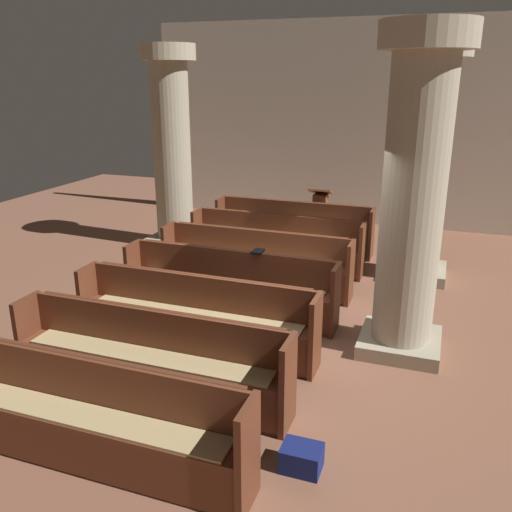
{
  "coord_description": "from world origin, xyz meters",
  "views": [
    {
      "loc": [
        1.88,
        -6.47,
        3.31
      ],
      "look_at": [
        -0.69,
        0.73,
        0.75
      ],
      "focal_mm": 37.96,
      "sensor_mm": 36.0,
      "label": 1
    }
  ],
  "objects_px": {
    "pew_row_3": "(229,283)",
    "lectern": "(320,217)",
    "pew_row_2": "(255,259)",
    "pillar_aisle_rear": "(414,194)",
    "pew_row_0": "(293,225)",
    "pew_row_1": "(276,240)",
    "kneeler_box_navy": "(301,458)",
    "hymn_book": "(258,251)",
    "pillar_far_side": "(172,146)",
    "pew_row_4": "(195,313)",
    "pillar_aisle_side": "(427,160)",
    "pew_row_5": "(149,355)",
    "pew_row_6": "(84,413)"
  },
  "relations": [
    {
      "from": "pew_row_3",
      "to": "lectern",
      "type": "bearing_deg",
      "value": 85.93
    },
    {
      "from": "pew_row_2",
      "to": "pillar_aisle_rear",
      "type": "xyz_separation_m",
      "value": [
        2.42,
        -1.3,
        1.49
      ]
    },
    {
      "from": "pew_row_0",
      "to": "pew_row_1",
      "type": "bearing_deg",
      "value": -90.0
    },
    {
      "from": "pew_row_2",
      "to": "kneeler_box_navy",
      "type": "xyz_separation_m",
      "value": [
        1.82,
        -3.87,
        -0.4
      ]
    },
    {
      "from": "hymn_book",
      "to": "kneeler_box_navy",
      "type": "bearing_deg",
      "value": -63.81
    },
    {
      "from": "kneeler_box_navy",
      "to": "pew_row_2",
      "type": "bearing_deg",
      "value": 115.25
    },
    {
      "from": "pillar_far_side",
      "to": "pillar_aisle_rear",
      "type": "xyz_separation_m",
      "value": [
        4.79,
        -3.09,
        0.0
      ]
    },
    {
      "from": "pew_row_4",
      "to": "pillar_aisle_side",
      "type": "height_order",
      "value": "pillar_aisle_side"
    },
    {
      "from": "pew_row_1",
      "to": "pillar_aisle_side",
      "type": "bearing_deg",
      "value": 8.94
    },
    {
      "from": "pew_row_0",
      "to": "pillar_aisle_side",
      "type": "relative_size",
      "value": 0.81
    },
    {
      "from": "pew_row_4",
      "to": "pew_row_2",
      "type": "bearing_deg",
      "value": 90.0
    },
    {
      "from": "pew_row_0",
      "to": "pillar_far_side",
      "type": "height_order",
      "value": "pillar_far_side"
    },
    {
      "from": "pew_row_0",
      "to": "pillar_aisle_side",
      "type": "distance_m",
      "value": 2.93
    },
    {
      "from": "pew_row_5",
      "to": "pew_row_6",
      "type": "height_order",
      "value": "same"
    },
    {
      "from": "pew_row_1",
      "to": "pew_row_2",
      "type": "bearing_deg",
      "value": -90.0
    },
    {
      "from": "pew_row_6",
      "to": "pew_row_3",
      "type": "bearing_deg",
      "value": 90.0
    },
    {
      "from": "pew_row_1",
      "to": "pillar_aisle_rear",
      "type": "distance_m",
      "value": 3.72
    },
    {
      "from": "pew_row_0",
      "to": "pew_row_4",
      "type": "xyz_separation_m",
      "value": [
        0.0,
        -4.42,
        0.0
      ]
    },
    {
      "from": "pew_row_0",
      "to": "pillar_aisle_side",
      "type": "height_order",
      "value": "pillar_aisle_side"
    },
    {
      "from": "pew_row_3",
      "to": "pillar_aisle_rear",
      "type": "height_order",
      "value": "pillar_aisle_rear"
    },
    {
      "from": "pew_row_4",
      "to": "pillar_far_side",
      "type": "distance_m",
      "value": 4.88
    },
    {
      "from": "pew_row_5",
      "to": "pew_row_1",
      "type": "bearing_deg",
      "value": 90.0
    },
    {
      "from": "pew_row_3",
      "to": "pew_row_4",
      "type": "xyz_separation_m",
      "value": [
        0.0,
        -1.1,
        0.0
      ]
    },
    {
      "from": "pillar_aisle_side",
      "to": "pillar_aisle_rear",
      "type": "bearing_deg",
      "value": -90.0
    },
    {
      "from": "pew_row_5",
      "to": "pillar_far_side",
      "type": "height_order",
      "value": "pillar_far_side"
    },
    {
      "from": "pew_row_3",
      "to": "pew_row_6",
      "type": "bearing_deg",
      "value": -90.0
    },
    {
      "from": "pillar_aisle_side",
      "to": "pillar_aisle_rear",
      "type": "relative_size",
      "value": 1.0
    },
    {
      "from": "pew_row_4",
      "to": "hymn_book",
      "type": "relative_size",
      "value": 14.3
    },
    {
      "from": "pew_row_3",
      "to": "pillar_far_side",
      "type": "bearing_deg",
      "value": 129.32
    },
    {
      "from": "pew_row_4",
      "to": "lectern",
      "type": "bearing_deg",
      "value": 86.76
    },
    {
      "from": "pillar_aisle_rear",
      "to": "hymn_book",
      "type": "relative_size",
      "value": 17.7
    },
    {
      "from": "pew_row_5",
      "to": "lectern",
      "type": "bearing_deg",
      "value": 87.31
    },
    {
      "from": "pew_row_2",
      "to": "pew_row_5",
      "type": "height_order",
      "value": "same"
    },
    {
      "from": "pillar_aisle_side",
      "to": "pew_row_0",
      "type": "bearing_deg",
      "value": 163.33
    },
    {
      "from": "pew_row_5",
      "to": "pew_row_6",
      "type": "bearing_deg",
      "value": -90.0
    },
    {
      "from": "kneeler_box_navy",
      "to": "pillar_far_side",
      "type": "bearing_deg",
      "value": 126.56
    },
    {
      "from": "pillar_far_side",
      "to": "hymn_book",
      "type": "relative_size",
      "value": 17.7
    },
    {
      "from": "pew_row_3",
      "to": "pew_row_6",
      "type": "relative_size",
      "value": 1.0
    },
    {
      "from": "hymn_book",
      "to": "pew_row_2",
      "type": "bearing_deg",
      "value": 112.09
    },
    {
      "from": "pew_row_2",
      "to": "pew_row_3",
      "type": "relative_size",
      "value": 1.0
    },
    {
      "from": "pew_row_3",
      "to": "pew_row_4",
      "type": "relative_size",
      "value": 1.0
    },
    {
      "from": "lectern",
      "to": "pew_row_5",
      "type": "bearing_deg",
      "value": -92.69
    },
    {
      "from": "hymn_book",
      "to": "lectern",
      "type": "bearing_deg",
      "value": 90.88
    },
    {
      "from": "pillar_aisle_rear",
      "to": "kneeler_box_navy",
      "type": "relative_size",
      "value": 10.92
    },
    {
      "from": "pew_row_3",
      "to": "pillar_aisle_side",
      "type": "xyz_separation_m",
      "value": [
        2.42,
        2.59,
        1.49
      ]
    },
    {
      "from": "pew_row_2",
      "to": "pew_row_5",
      "type": "relative_size",
      "value": 1.0
    },
    {
      "from": "pew_row_5",
      "to": "pillar_aisle_rear",
      "type": "distance_m",
      "value": 3.49
    },
    {
      "from": "pew_row_3",
      "to": "pillar_aisle_rear",
      "type": "bearing_deg",
      "value": -4.58
    },
    {
      "from": "pew_row_2",
      "to": "hymn_book",
      "type": "relative_size",
      "value": 14.3
    },
    {
      "from": "pew_row_3",
      "to": "hymn_book",
      "type": "height_order",
      "value": "hymn_book"
    }
  ]
}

